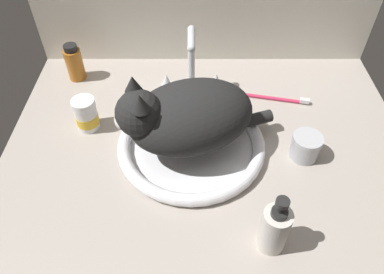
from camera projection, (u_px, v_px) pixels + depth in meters
countertop at (208, 144)px, 95.38cm from camera, size 102.78×73.64×3.00cm
backsplash_wall at (206, 10)px, 108.69cm from camera, size 102.78×2.40×39.06cm
sink_basin at (192, 144)px, 91.50cm from camera, size 36.90×36.90×3.15cm
faucet at (192, 68)px, 102.41cm from camera, size 17.76×11.83×20.67cm
cat at (184, 117)px, 83.88cm from camera, size 38.29×28.84×19.87cm
amber_bottle at (75, 63)px, 109.05cm from camera, size 5.11×5.11×11.47cm
soap_pump_bottle at (275, 229)px, 70.09cm from camera, size 5.64×5.64×15.33cm
metal_jar at (306, 147)px, 88.44cm from camera, size 7.24×7.24×6.44cm
pill_bottle at (87, 115)px, 94.73cm from camera, size 5.99×5.99×9.27cm
toothbrush at (279, 99)px, 104.88cm from camera, size 18.20×4.86×1.70cm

